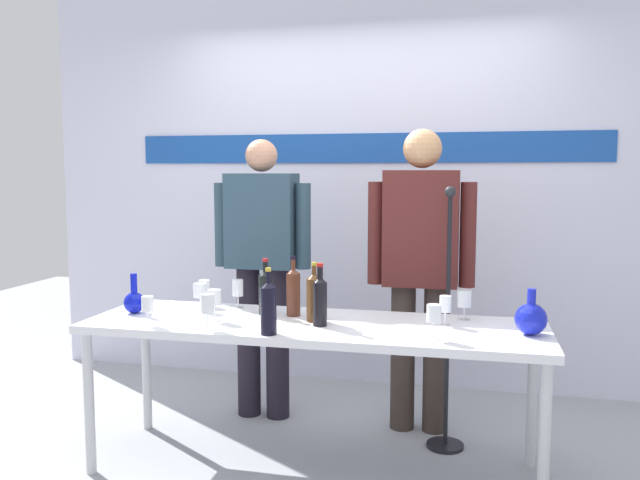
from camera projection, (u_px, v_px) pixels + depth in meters
The scene contains 22 objects.
ground_plane at pixel (313, 469), 3.25m from camera, with size 10.00×10.00×0.00m, color #9B9EA3.
back_wall at pixel (363, 170), 4.51m from camera, with size 4.65×0.11×3.00m.
display_table at pixel (313, 334), 3.17m from camera, with size 2.24×0.68×0.75m.
decanter_blue_left at pixel (134, 301), 3.37m from camera, with size 0.11×0.11×0.21m.
decanter_blue_right at pixel (531, 318), 2.92m from camera, with size 0.14×0.14×0.21m.
presenter_left at pixel (262, 260), 3.87m from camera, with size 0.60×0.22×1.68m.
presenter_right at pixel (421, 261), 3.65m from camera, with size 0.61×0.22×1.73m.
wine_bottle_0 at pixel (265, 291), 3.33m from camera, with size 0.07×0.07×0.29m.
wine_bottle_1 at pixel (314, 296), 3.18m from camera, with size 0.08×0.08×0.29m.
wine_bottle_2 at pixel (293, 291), 3.30m from camera, with size 0.07×0.07×0.31m.
wine_bottle_3 at pixel (320, 299), 3.08m from camera, with size 0.07×0.07×0.30m.
wine_bottle_4 at pixel (269, 306), 2.92m from camera, with size 0.07×0.07×0.31m.
wine_glass_left_0 at pixel (208, 304), 3.00m from camera, with size 0.06×0.06×0.17m.
wine_glass_left_1 at pixel (215, 298), 3.18m from camera, with size 0.07×0.07×0.16m.
wine_glass_left_2 at pixel (204, 287), 3.55m from camera, with size 0.06×0.06×0.14m.
wine_glass_left_3 at pixel (148, 305), 3.09m from camera, with size 0.06×0.06×0.14m.
wine_glass_left_4 at pixel (238, 289), 3.49m from camera, with size 0.06×0.06×0.16m.
wine_glass_left_5 at pixel (200, 291), 3.42m from camera, with size 0.07×0.07×0.15m.
wine_glass_right_0 at pixel (445, 305), 3.09m from camera, with size 0.06×0.06×0.15m.
wine_glass_right_1 at pixel (464, 299), 3.21m from camera, with size 0.07×0.07×0.15m.
wine_glass_right_2 at pixel (434, 314), 2.82m from camera, with size 0.06×0.06×0.16m.
microphone_stand at pixel (447, 364), 3.46m from camera, with size 0.20×0.20×1.42m.
Camera 1 is at (0.74, -3.02, 1.49)m, focal length 36.31 mm.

